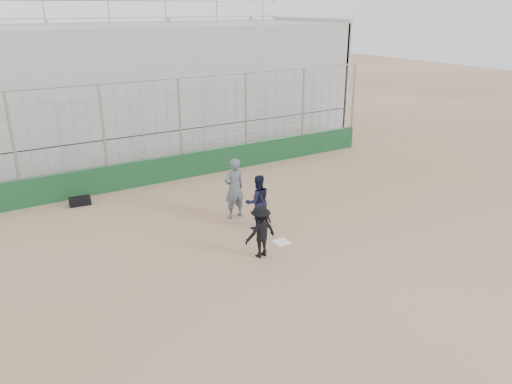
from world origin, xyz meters
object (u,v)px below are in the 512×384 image
batter_at_plate (261,231)px  equipment_bag (80,201)px  catcher_crouched (258,211)px  umpire (234,191)px

batter_at_plate → equipment_bag: size_ratio=2.25×
catcher_crouched → equipment_bag: catcher_crouched is taller
catcher_crouched → equipment_bag: (-4.27, 4.90, -0.43)m
batter_at_plate → catcher_crouched: size_ratio=1.43×
catcher_crouched → batter_at_plate: bearing=-119.9°
batter_at_plate → catcher_crouched: (0.93, 1.62, -0.16)m
catcher_crouched → umpire: 1.19m
umpire → equipment_bag: size_ratio=2.44×
catcher_crouched → equipment_bag: size_ratio=1.58×
equipment_bag → batter_at_plate: bearing=-62.9°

